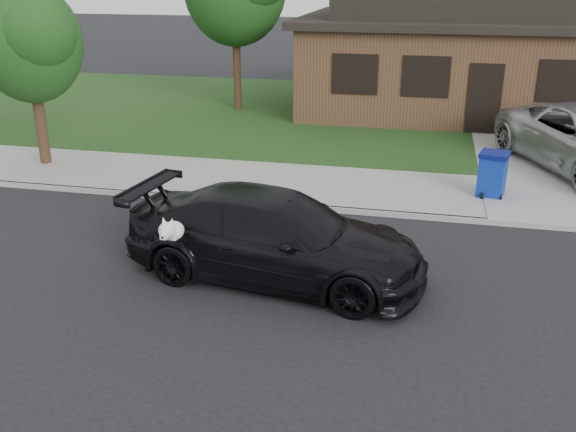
# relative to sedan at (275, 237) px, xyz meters

# --- Properties ---
(ground) EXTENTS (120.00, 120.00, 0.00)m
(ground) POSITION_rel_sedan_xyz_m (-0.01, -0.19, -0.75)
(ground) COLOR black
(ground) RESTS_ON ground
(sidewalk) EXTENTS (60.00, 3.00, 0.12)m
(sidewalk) POSITION_rel_sedan_xyz_m (-0.01, 4.81, -0.69)
(sidewalk) COLOR gray
(sidewalk) RESTS_ON ground
(curb) EXTENTS (60.00, 0.12, 0.12)m
(curb) POSITION_rel_sedan_xyz_m (-0.01, 3.31, -0.69)
(curb) COLOR gray
(curb) RESTS_ON ground
(lawn) EXTENTS (60.00, 13.00, 0.13)m
(lawn) POSITION_rel_sedan_xyz_m (-0.01, 12.81, -0.68)
(lawn) COLOR #193814
(lawn) RESTS_ON ground
(driveway) EXTENTS (4.50, 13.00, 0.14)m
(driveway) POSITION_rel_sedan_xyz_m (5.99, 9.81, -0.68)
(driveway) COLOR gray
(driveway) RESTS_ON ground
(sedan) EXTENTS (5.37, 2.77, 1.49)m
(sedan) POSITION_rel_sedan_xyz_m (0.00, 0.00, 0.00)
(sedan) COLOR black
(sedan) RESTS_ON ground
(recycling_bin) EXTENTS (0.74, 0.74, 1.01)m
(recycling_bin) POSITION_rel_sedan_xyz_m (3.88, 4.84, -0.11)
(recycling_bin) COLOR navy
(recycling_bin) RESTS_ON sidewalk
(house) EXTENTS (12.60, 8.60, 4.65)m
(house) POSITION_rel_sedan_xyz_m (3.99, 14.80, 1.39)
(house) COLOR #422B1C
(house) RESTS_ON ground
(tree_2) EXTENTS (2.73, 2.60, 4.59)m
(tree_2) POSITION_rel_sedan_xyz_m (-7.40, 4.92, 2.52)
(tree_2) COLOR #332114
(tree_2) RESTS_ON ground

